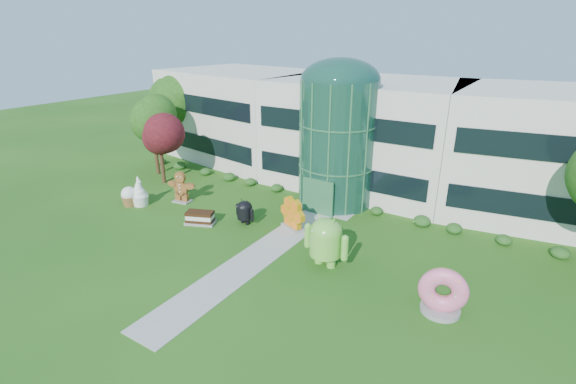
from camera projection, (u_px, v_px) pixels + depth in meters
The scene contains 14 objects.
ground at pixel (246, 265), 25.22m from camera, with size 140.00×140.00×0.00m, color #215114.
building at pixel (367, 132), 37.69m from camera, with size 46.00×15.00×9.30m, color beige, non-canonical shape.
atrium at pixel (338, 144), 32.88m from camera, with size 6.00×6.00×9.80m, color #194738.
walkway at pixel (265, 251), 26.79m from camera, with size 2.40×20.00×0.04m, color #9E9E93.
tree_red at pixel (161, 151), 37.82m from camera, with size 4.00×4.00×6.00m, color #3F0C14, non-canonical shape.
trees_backdrop at pixel (343, 150), 33.92m from camera, with size 52.00×8.00×8.40m, color #1E4611, non-canonical shape.
android_green at pixel (326, 238), 24.63m from camera, with size 3.13×2.09×3.55m, color #6BC03D, non-canonical shape.
android_black at pixel (245, 210), 30.28m from camera, with size 1.82×1.22×2.07m, color black, non-canonical shape.
donut at pixel (443, 290), 20.58m from camera, with size 2.45×1.17×2.54m, color #EE5A75, non-canonical shape.
gingerbread at pixel (181, 187), 34.07m from camera, with size 2.86×1.10×2.64m, color brown, non-canonical shape.
ice_cream_sandwich at pixel (200, 218), 30.43m from camera, with size 2.16×1.08×0.96m, color black, non-canonical shape.
honeycomb at pixel (293, 215), 29.56m from camera, with size 2.67×0.95×2.10m, color orange, non-canonical shape.
froyo at pixel (139, 191), 33.43m from camera, with size 1.43×1.43×2.46m, color white, non-canonical shape.
cupcake at pixel (129, 196), 33.53m from camera, with size 1.34×1.34×1.60m, color white, non-canonical shape.
Camera 1 is at (13.96, -17.10, 13.22)m, focal length 26.00 mm.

